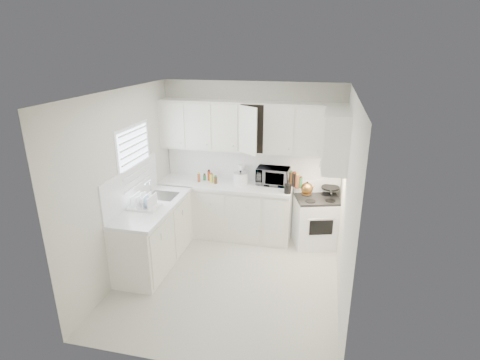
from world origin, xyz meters
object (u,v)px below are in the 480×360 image
(stove, at_px, (317,215))
(tea_kettle, at_px, (307,188))
(rice_cooker, at_px, (241,177))
(microwave, at_px, (273,174))
(dish_rack, at_px, (143,200))
(utensil_crock, at_px, (288,183))

(stove, xyz_separation_m, tea_kettle, (-0.18, -0.16, 0.52))
(rice_cooker, bearing_deg, tea_kettle, -18.76)
(stove, xyz_separation_m, microwave, (-0.76, 0.15, 0.60))
(stove, height_order, microwave, microwave)
(stove, height_order, dish_rack, dish_rack)
(utensil_crock, bearing_deg, rice_cooker, 163.54)
(microwave, bearing_deg, tea_kettle, -25.14)
(tea_kettle, distance_m, dish_rack, 2.47)
(tea_kettle, relative_size, microwave, 0.44)
(utensil_crock, bearing_deg, microwave, 127.48)
(utensil_crock, bearing_deg, stove, 24.74)
(microwave, xyz_separation_m, utensil_crock, (0.28, -0.37, -0.00))
(utensil_crock, bearing_deg, dish_rack, -152.24)
(stove, relative_size, microwave, 2.01)
(stove, relative_size, rice_cooker, 4.52)
(tea_kettle, bearing_deg, dish_rack, -153.18)
(stove, distance_m, dish_rack, 2.76)
(dish_rack, bearing_deg, stove, 27.63)
(rice_cooker, distance_m, utensil_crock, 0.85)
(tea_kettle, relative_size, dish_rack, 0.56)
(stove, relative_size, tea_kettle, 4.53)
(rice_cooker, bearing_deg, dish_rack, -141.27)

